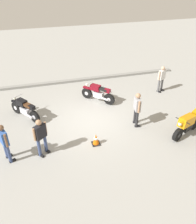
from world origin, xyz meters
TOP-DOWN VIEW (x-y plane):
  - ground_plane at (0.00, 0.00)m, footprint 40.00×40.00m
  - curb_edge at (0.00, 4.60)m, footprint 14.00×0.30m
  - motorcycle_black_cruiser at (-3.13, 1.08)m, footprint 1.39×1.72m
  - motorcycle_maroon_cruiser at (0.84, 1.72)m, footprint 1.57×1.56m
  - motorcycle_orange_sportbike at (3.93, -2.24)m, footprint 1.84×1.06m
  - person_in_black_shirt at (-2.47, -1.85)m, footprint 0.58×0.51m
  - person_in_white_shirt at (4.83, 1.92)m, footprint 0.60×0.46m
  - person_in_gray_shirt at (2.01, -0.97)m, footprint 0.36×0.67m
  - person_in_blue_shirt at (-3.83, -1.86)m, footprint 0.46×0.64m
  - traffic_cone at (-0.21, -1.84)m, footprint 0.36×0.36m

SIDE VIEW (x-z plane):
  - ground_plane at x=0.00m, z-range 0.00..0.00m
  - curb_edge at x=0.00m, z-range 0.00..0.15m
  - traffic_cone at x=-0.21m, z-range 0.00..0.53m
  - motorcycle_black_cruiser at x=-3.13m, z-range -0.02..1.06m
  - motorcycle_maroon_cruiser at x=0.84m, z-range -0.02..1.06m
  - motorcycle_orange_sportbike at x=3.93m, z-range 0.02..1.17m
  - person_in_white_shirt at x=4.83m, z-range 0.10..1.70m
  - person_in_black_shirt at x=-2.47m, z-range 0.12..1.82m
  - person_in_blue_shirt at x=-3.83m, z-range 0.13..1.85m
  - person_in_gray_shirt at x=2.01m, z-range 0.13..1.87m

